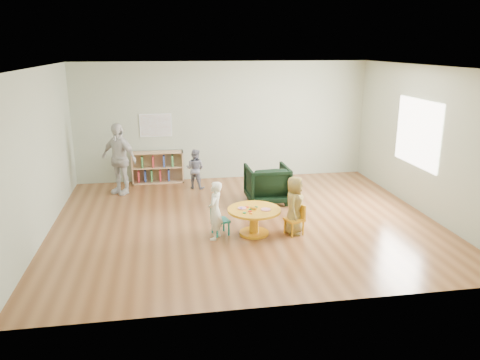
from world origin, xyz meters
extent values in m
plane|color=brown|center=(0.00, 0.00, 0.00)|extent=(7.00, 7.00, 0.00)
cube|color=white|center=(0.00, 0.00, 2.75)|extent=(7.00, 6.00, 0.10)
cube|color=#9DAB92|center=(0.00, 3.00, 1.40)|extent=(7.00, 0.10, 2.80)
cube|color=#9DAB92|center=(0.00, -3.00, 1.40)|extent=(7.00, 0.10, 2.80)
cube|color=#9DAB92|center=(-3.50, 0.00, 1.40)|extent=(0.10, 6.00, 2.80)
cube|color=#9DAB92|center=(3.50, 0.00, 1.40)|extent=(0.10, 6.00, 2.80)
cube|color=white|center=(3.48, 0.30, 1.50)|extent=(0.02, 1.60, 1.30)
cylinder|color=orange|center=(0.05, -0.65, 0.21)|extent=(0.16, 0.16, 0.42)
cylinder|color=orange|center=(0.05, -0.65, 0.02)|extent=(0.51, 0.51, 0.04)
cylinder|color=orange|center=(0.05, -0.65, 0.44)|extent=(0.92, 0.92, 0.04)
cylinder|color=pink|center=(-0.16, -0.60, 0.47)|extent=(0.15, 0.15, 0.02)
cylinder|color=pink|center=(0.23, -0.73, 0.47)|extent=(0.17, 0.17, 0.02)
cylinder|color=orange|center=(0.03, -0.67, 0.48)|extent=(0.12, 0.11, 0.04)
cylinder|color=#157B42|center=(-0.04, -0.73, 0.48)|extent=(0.05, 0.05, 0.02)
cylinder|color=#157B42|center=(0.09, -0.62, 0.48)|extent=(0.05, 0.05, 0.02)
cube|color=red|center=(-0.07, -0.56, 0.47)|extent=(0.06, 0.06, 0.02)
cube|color=orange|center=(-0.06, -0.88, 0.47)|extent=(0.06, 0.06, 0.02)
cube|color=#1828B6|center=(-0.18, -0.62, 0.47)|extent=(0.06, 0.05, 0.02)
cube|color=#157B42|center=(-0.16, -0.84, 0.47)|extent=(0.06, 0.06, 0.02)
cube|color=red|center=(-0.05, -0.78, 0.47)|extent=(0.06, 0.06, 0.02)
cube|color=#167C73|center=(-0.53, -0.57, 0.25)|extent=(0.34, 0.34, 0.04)
cube|color=#167C73|center=(-0.64, -0.61, 0.39)|extent=(0.10, 0.27, 0.23)
cylinder|color=#167C73|center=(-0.66, -0.50, 0.12)|extent=(0.03, 0.03, 0.23)
cylinder|color=#167C73|center=(-0.60, -0.71, 0.12)|extent=(0.03, 0.03, 0.23)
cylinder|color=#167C73|center=(-0.45, -0.44, 0.12)|extent=(0.03, 0.03, 0.23)
cylinder|color=#167C73|center=(-0.39, -0.65, 0.12)|extent=(0.03, 0.03, 0.23)
cube|color=orange|center=(0.73, -0.77, 0.27)|extent=(0.36, 0.36, 0.04)
cube|color=orange|center=(0.84, -0.73, 0.41)|extent=(0.12, 0.28, 0.25)
cylinder|color=orange|center=(0.87, -0.84, 0.12)|extent=(0.03, 0.03, 0.25)
cylinder|color=orange|center=(0.80, -0.62, 0.12)|extent=(0.03, 0.03, 0.25)
cylinder|color=orange|center=(0.66, -0.91, 0.12)|extent=(0.03, 0.03, 0.25)
cylinder|color=orange|center=(0.58, -0.70, 0.12)|extent=(0.03, 0.03, 0.25)
cube|color=tan|center=(-2.19, 2.83, 0.38)|extent=(0.03, 0.30, 0.75)
cube|color=tan|center=(-1.01, 2.83, 0.38)|extent=(0.03, 0.30, 0.75)
cube|color=tan|center=(-1.60, 2.83, 0.01)|extent=(1.20, 0.30, 0.03)
cube|color=tan|center=(-1.60, 2.83, 0.73)|extent=(1.20, 0.30, 0.03)
cube|color=tan|center=(-1.60, 2.83, 0.38)|extent=(1.14, 0.28, 0.03)
cube|color=tan|center=(-1.60, 2.97, 0.38)|extent=(1.20, 0.02, 0.75)
cube|color=#D3383F|center=(-2.05, 2.81, 0.18)|extent=(0.04, 0.18, 0.26)
cube|color=#2E48A1|center=(-1.90, 2.81, 0.18)|extent=(0.04, 0.18, 0.26)
cube|color=#489D50|center=(-1.75, 2.81, 0.18)|extent=(0.04, 0.18, 0.26)
cube|color=#D3383F|center=(-1.55, 2.81, 0.18)|extent=(0.04, 0.18, 0.26)
cube|color=#2E48A1|center=(-1.35, 2.81, 0.18)|extent=(0.04, 0.18, 0.26)
cube|color=#489D50|center=(-1.95, 2.81, 0.53)|extent=(0.04, 0.18, 0.26)
cube|color=#D3383F|center=(-1.70, 2.81, 0.53)|extent=(0.04, 0.18, 0.26)
cube|color=#2E48A1|center=(-1.45, 2.81, 0.53)|extent=(0.04, 0.18, 0.26)
cube|color=#489D50|center=(-1.25, 2.81, 0.53)|extent=(0.04, 0.18, 0.26)
cube|color=white|center=(-1.60, 2.98, 1.35)|extent=(0.74, 0.01, 0.54)
cube|color=#FF3536|center=(-1.60, 2.98, 1.35)|extent=(0.70, 0.00, 0.50)
imported|color=black|center=(0.64, 1.00, 0.39)|extent=(0.85, 0.87, 0.78)
imported|color=white|center=(-0.64, -0.74, 0.50)|extent=(0.37, 0.43, 1.00)
imported|color=yellow|center=(0.74, -0.72, 0.51)|extent=(0.50, 0.59, 1.02)
imported|color=#181E3D|center=(-0.76, 2.23, 0.45)|extent=(0.55, 0.50, 0.91)
imported|color=silver|center=(-2.41, 2.12, 0.78)|extent=(0.96, 0.86, 1.56)
camera|label=1|loc=(-1.42, -8.05, 3.15)|focal=35.00mm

